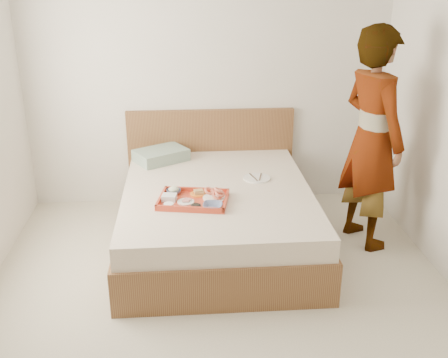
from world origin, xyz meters
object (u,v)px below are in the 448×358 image
dinner_plate (257,178)px  person (372,139)px  tray (193,200)px  bed (217,217)px

dinner_plate → person: (0.92, -0.19, 0.39)m
dinner_plate → person: person is taller
tray → dinner_plate: 0.73m
person → dinner_plate: bearing=59.0°
bed → tray: size_ratio=3.77×
bed → tray: 0.45m
bed → tray: bearing=-126.9°
bed → tray: (-0.21, -0.27, 0.29)m
bed → dinner_plate: 0.49m
tray → person: size_ratio=0.29×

